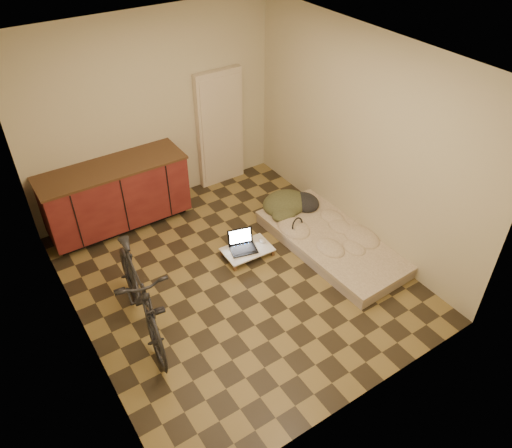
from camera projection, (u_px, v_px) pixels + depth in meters
room_shell at (233, 185)px, 5.11m from camera, size 3.50×4.00×2.60m
cabinets at (116, 196)px, 6.42m from camera, size 1.84×0.62×0.91m
appliance_panel at (220, 129)px, 7.08m from camera, size 0.70×0.10×1.70m
bicycle at (139, 290)px, 4.96m from camera, size 0.70×1.74×1.09m
futon at (332, 242)px, 6.28m from camera, size 1.03×2.03×0.17m
clothing_pile at (291, 198)px, 6.66m from camera, size 0.69×0.58×0.27m
headphones at (297, 225)px, 6.29m from camera, size 0.27×0.26×0.15m
lap_desk at (247, 250)px, 6.16m from camera, size 0.61×0.41×0.10m
laptop at (242, 245)px, 6.14m from camera, size 0.38×0.36×0.22m
mouse at (262, 241)px, 6.25m from camera, size 0.09×0.12×0.04m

